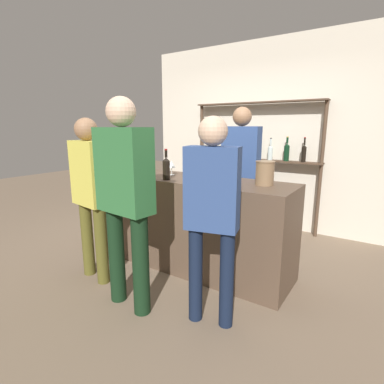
# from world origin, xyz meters

# --- Properties ---
(ground_plane) EXTENTS (16.00, 16.00, 0.00)m
(ground_plane) POSITION_xyz_m (0.00, 0.00, 0.00)
(ground_plane) COLOR #7A6651
(bar_counter) EXTENTS (2.19, 0.65, 1.00)m
(bar_counter) POSITION_xyz_m (0.00, 0.00, 0.50)
(bar_counter) COLOR brown
(bar_counter) RESTS_ON ground_plane
(back_wall) EXTENTS (3.79, 0.12, 2.80)m
(back_wall) POSITION_xyz_m (0.00, 1.92, 1.40)
(back_wall) COLOR beige
(back_wall) RESTS_ON ground_plane
(back_shelf) EXTENTS (1.98, 0.18, 1.90)m
(back_shelf) POSITION_xyz_m (-0.01, 1.74, 1.24)
(back_shelf) COLOR #4C3828
(back_shelf) RESTS_ON ground_plane
(counter_bottle_0) EXTENTS (0.08, 0.08, 0.32)m
(counter_bottle_0) POSITION_xyz_m (-0.17, -0.22, 1.12)
(counter_bottle_0) COLOR black
(counter_bottle_0) RESTS_ON bar_counter
(counter_bottle_1) EXTENTS (0.08, 0.08, 0.34)m
(counter_bottle_1) POSITION_xyz_m (0.43, -0.13, 1.13)
(counter_bottle_1) COLOR black
(counter_bottle_1) RESTS_ON bar_counter
(counter_bottle_2) EXTENTS (0.07, 0.07, 0.35)m
(counter_bottle_2) POSITION_xyz_m (0.12, 0.23, 1.14)
(counter_bottle_2) COLOR silver
(counter_bottle_2) RESTS_ON bar_counter
(wine_glass) EXTENTS (0.09, 0.09, 0.16)m
(wine_glass) POSITION_xyz_m (-0.32, 0.07, 1.12)
(wine_glass) COLOR silver
(wine_glass) RESTS_ON bar_counter
(ice_bucket) EXTENTS (0.18, 0.18, 0.23)m
(ice_bucket) POSITION_xyz_m (0.78, 0.07, 1.11)
(ice_bucket) COLOR #846647
(ice_bucket) RESTS_ON bar_counter
(cork_jar) EXTENTS (0.11, 0.11, 0.13)m
(cork_jar) POSITION_xyz_m (-0.69, 0.05, 1.07)
(cork_jar) COLOR silver
(cork_jar) RESTS_ON bar_counter
(server_behind_counter) EXTENTS (0.48, 0.24, 1.78)m
(server_behind_counter) POSITION_xyz_m (0.17, 0.85, 1.05)
(server_behind_counter) COLOR #121C33
(server_behind_counter) RESTS_ON ground_plane
(customer_center) EXTENTS (0.51, 0.26, 1.77)m
(customer_center) POSITION_xyz_m (-0.02, -0.95, 1.03)
(customer_center) COLOR black
(customer_center) RESTS_ON ground_plane
(customer_left) EXTENTS (0.45, 0.25, 1.62)m
(customer_left) POSITION_xyz_m (-0.67, -0.79, 0.96)
(customer_left) COLOR brown
(customer_left) RESTS_ON ground_plane
(customer_right) EXTENTS (0.42, 0.27, 1.61)m
(customer_right) POSITION_xyz_m (0.68, -0.76, 0.96)
(customer_right) COLOR #121C33
(customer_right) RESTS_ON ground_plane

